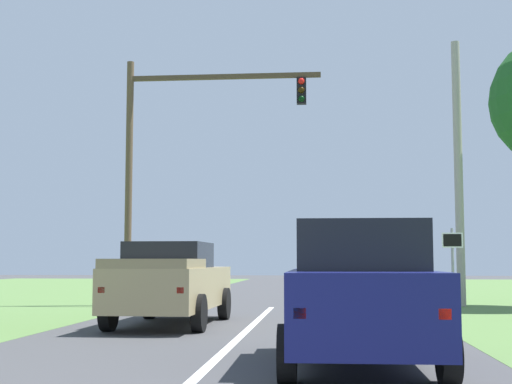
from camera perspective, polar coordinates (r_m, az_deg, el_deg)
name	(u,v)px	position (r m, az deg, el deg)	size (l,w,h in m)	color
ground_plane	(243,334)	(15.30, -0.99, -10.97)	(120.00, 120.00, 0.00)	#424244
red_suv_near	(359,292)	(10.60, 8.04, -7.68)	(2.21, 4.54, 2.03)	navy
pickup_truck_lead	(171,282)	(17.27, -6.67, -6.98)	(2.29, 5.54, 1.92)	tan
traffic_light	(175,145)	(25.19, -6.31, 3.64)	(6.70, 0.40, 8.37)	brown
keep_moving_sign	(453,258)	(22.06, 15.06, -5.01)	(0.60, 0.09, 2.44)	gray
utility_pole_right	(458,172)	(25.29, 15.49, 1.52)	(0.28, 0.28, 8.88)	#9E998E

